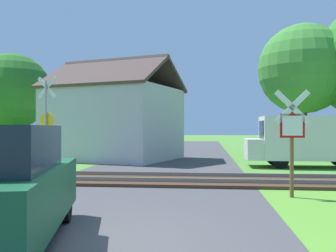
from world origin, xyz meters
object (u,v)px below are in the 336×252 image
object	(u,v)px
house	(115,121)
parked_car	(1,187)
mail_truck	(306,139)
tree_right	(303,69)
tree_left	(13,91)
crossing_sign_far	(46,118)
stop_sign_near	(292,134)

from	to	relation	value
house	parked_car	bearing A→B (deg)	-65.25
parked_car	mail_truck	bearing A→B (deg)	45.12
tree_right	parked_car	distance (m)	21.22
house	tree_left	xyz separation A→B (m)	(-6.83, 1.68, 1.88)
crossing_sign_far	tree_left	world-z (taller)	tree_left
tree_right	house	bearing A→B (deg)	-161.48
crossing_sign_far	house	distance (m)	6.35
stop_sign_near	house	distance (m)	12.80
mail_truck	stop_sign_near	bearing A→B (deg)	163.31
mail_truck	crossing_sign_far	bearing A→B (deg)	106.26
stop_sign_near	mail_truck	distance (m)	7.73
tree_right	crossing_sign_far	bearing A→B (deg)	-140.74
parked_car	tree_left	bearing A→B (deg)	104.93
parked_car	crossing_sign_far	bearing A→B (deg)	97.07
tree_right	parked_car	bearing A→B (deg)	-115.47
stop_sign_near	parked_car	size ratio (longest dim) A/B	0.63
stop_sign_near	crossing_sign_far	world-z (taller)	crossing_sign_far
crossing_sign_far	tree_left	distance (m)	9.93
tree_left	mail_truck	xyz separation A→B (m)	(16.23, -4.89, -2.74)
tree_left	parked_car	distance (m)	19.20
house	tree_left	size ratio (longest dim) A/B	1.25
mail_truck	parked_car	world-z (taller)	mail_truck
stop_sign_near	crossing_sign_far	size ratio (longest dim) A/B	0.72
stop_sign_near	tree_left	xyz separation A→B (m)	(-13.99, 12.28, 2.40)
stop_sign_near	crossing_sign_far	bearing A→B (deg)	-28.38
stop_sign_near	mail_truck	size ratio (longest dim) A/B	0.55
parked_car	tree_right	bearing A→B (deg)	51.38
tree_left	mail_truck	distance (m)	17.17
stop_sign_near	tree_right	distance (m)	15.27
tree_right	mail_truck	world-z (taller)	tree_right
house	mail_truck	xyz separation A→B (m)	(9.40, -3.21, -0.86)
tree_left	crossing_sign_far	bearing A→B (deg)	-54.37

